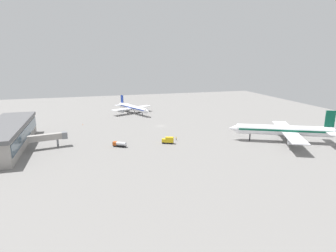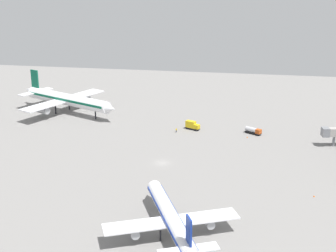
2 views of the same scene
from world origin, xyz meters
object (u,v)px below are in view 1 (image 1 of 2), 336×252
ground_crew_worker (176,138)px  safety_cone_near_gate (83,124)px  catering_truck (168,140)px  airplane_at_gate (133,108)px  airplane_taxiing (285,130)px  fuel_truck (120,144)px  safety_cone_mid_apron (123,143)px

ground_crew_worker → safety_cone_near_gate: size_ratio=2.78×
catering_truck → airplane_at_gate: bearing=-61.9°
airplane_taxiing → catering_truck: 57.51m
airplane_at_gate → fuel_truck: size_ratio=5.88×
airplane_at_gate → safety_cone_near_gate: 43.93m
airplane_at_gate → safety_cone_mid_apron: 73.60m
catering_truck → safety_cone_near_gate: bearing=-27.7°
airplane_at_gate → airplane_taxiing: (90.89, 60.77, 1.57)m
airplane_taxiing → catering_truck: (-13.17, -55.81, -4.26)m
airplane_taxiing → ground_crew_worker: 53.56m
safety_cone_near_gate → airplane_taxiing: bearing=55.9°
airplane_at_gate → fuel_truck: airplane_at_gate is taller
catering_truck → safety_cone_mid_apron: 22.03m
airplane_at_gate → safety_cone_mid_apron: (71.68, -16.19, -4.09)m
safety_cone_mid_apron → catering_truck: bearing=74.1°
catering_truck → safety_cone_near_gate: catering_truck is taller
airplane_at_gate → catering_truck: airplane_at_gate is taller
airplane_taxiing → safety_cone_mid_apron: (-19.21, -76.96, -5.66)m
airplane_at_gate → safety_cone_mid_apron: airplane_at_gate is taller
ground_crew_worker → safety_cone_mid_apron: ground_crew_worker is taller
airplane_taxiing → ground_crew_worker: bearing=5.6°
airplane_taxiing → safety_cone_mid_apron: size_ratio=84.24×
fuel_truck → safety_cone_mid_apron: 5.30m
airplane_at_gate → safety_cone_near_gate: airplane_at_gate is taller
catering_truck → safety_cone_mid_apron: (-6.04, -21.14, -1.40)m
fuel_truck → airplane_taxiing: bearing=-158.3°
fuel_truck → safety_cone_near_gate: 53.20m
airplane_at_gate → ground_crew_worker: 74.09m
airplane_at_gate → airplane_taxiing: airplane_taxiing is taller
fuel_truck → safety_cone_mid_apron: fuel_truck is taller
airplane_taxiing → safety_cone_mid_apron: 79.52m
fuel_truck → safety_cone_near_gate: fuel_truck is taller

